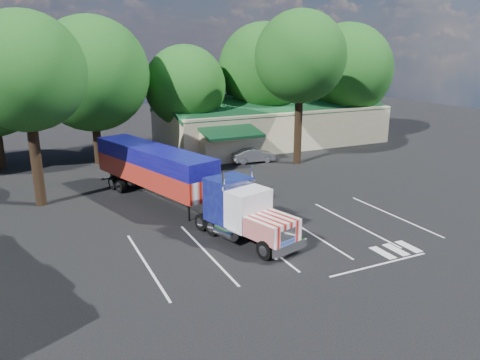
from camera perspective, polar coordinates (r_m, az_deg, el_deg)
name	(u,v)px	position (r m, az deg, el deg)	size (l,w,h in m)	color
ground	(218,209)	(31.05, -2.69, -3.55)	(120.00, 120.00, 0.00)	black
event_hall	(269,123)	(51.97, 3.62, 6.93)	(24.20, 14.12, 5.55)	beige
tree_row_c	(91,74)	(43.71, -17.65, 12.21)	(10.00, 10.00, 13.05)	black
tree_row_d	(185,86)	(47.20, -6.70, 11.29)	(8.00, 8.00, 10.60)	black
tree_row_e	(264,69)	(51.19, 2.88, 13.42)	(9.60, 9.60, 12.90)	black
tree_row_f	(346,70)	(55.69, 12.82, 12.96)	(10.40, 10.40, 13.00)	black
tree_near_left	(25,72)	(33.04, -24.71, 11.86)	(7.60, 7.60, 12.65)	black
tree_near_right	(301,57)	(42.19, 7.39, 14.63)	(8.00, 8.00, 13.50)	black
semi_truck	(174,176)	(30.73, -8.10, 0.46)	(7.51, 18.72, 3.95)	black
woman	(241,192)	(31.40, 0.08, -1.50)	(0.68, 0.45, 1.87)	black
bicycle	(267,190)	(33.52, 3.31, -1.23)	(0.62, 1.78, 0.93)	black
silver_sedan	(253,155)	(43.27, 1.63, 3.03)	(1.41, 4.05, 1.34)	#A0A3A7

